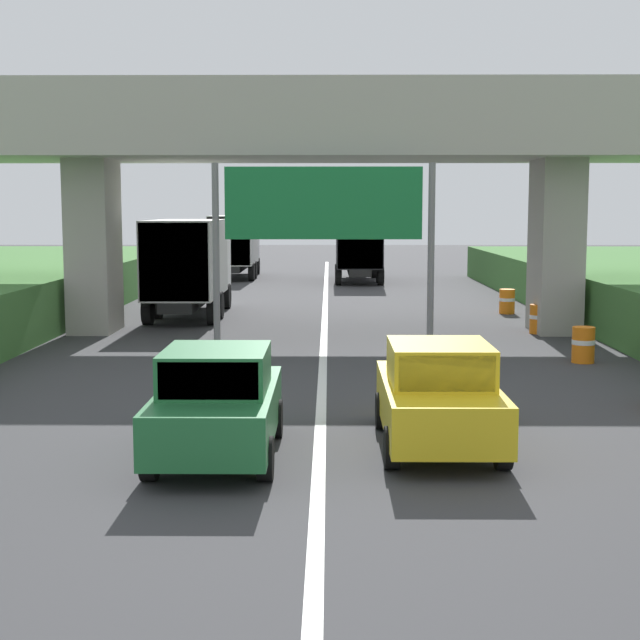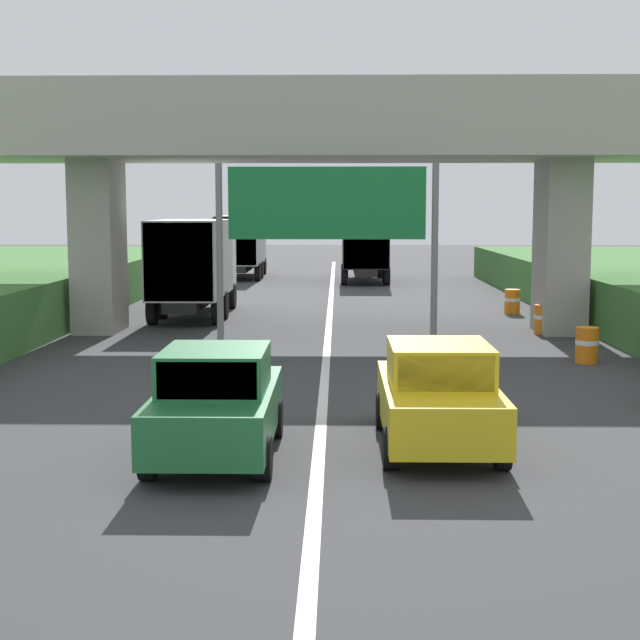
# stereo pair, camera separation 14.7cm
# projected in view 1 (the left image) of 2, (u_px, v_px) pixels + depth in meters

# --- Properties ---
(lane_centre_stripe) EXTENTS (0.20, 88.52, 0.01)m
(lane_centre_stripe) POSITION_uv_depth(u_px,v_px,m) (323.00, 363.00, 23.21)
(lane_centre_stripe) COLOR white
(lane_centre_stripe) RESTS_ON ground
(overpass_bridge) EXTENTS (40.00, 4.80, 7.52)m
(overpass_bridge) POSITION_uv_depth(u_px,v_px,m) (324.00, 149.00, 28.56)
(overpass_bridge) COLOR #ADA89E
(overpass_bridge) RESTS_ON ground
(overhead_highway_sign) EXTENTS (5.88, 0.18, 5.02)m
(overhead_highway_sign) POSITION_uv_depth(u_px,v_px,m) (323.00, 214.00, 24.63)
(overhead_highway_sign) COLOR slate
(overhead_highway_sign) RESTS_ON ground
(truck_black) EXTENTS (2.44, 7.30, 3.44)m
(truck_black) POSITION_uv_depth(u_px,v_px,m) (358.00, 245.00, 48.94)
(truck_black) COLOR black
(truck_black) RESTS_ON ground
(truck_silver) EXTENTS (2.44, 7.30, 3.44)m
(truck_silver) POSITION_uv_depth(u_px,v_px,m) (235.00, 243.00, 51.67)
(truck_silver) COLOR black
(truck_silver) RESTS_ON ground
(truck_white) EXTENTS (2.44, 7.30, 3.44)m
(truck_white) POSITION_uv_depth(u_px,v_px,m) (190.00, 263.00, 32.94)
(truck_white) COLOR black
(truck_white) RESTS_ON ground
(car_yellow) EXTENTS (1.86, 4.10, 1.72)m
(car_yellow) POSITION_uv_depth(u_px,v_px,m) (438.00, 396.00, 14.95)
(car_yellow) COLOR gold
(car_yellow) RESTS_ON ground
(car_green) EXTENTS (1.86, 4.10, 1.72)m
(car_green) POSITION_uv_depth(u_px,v_px,m) (217.00, 403.00, 14.36)
(car_green) COLOR #236B38
(car_green) RESTS_ON ground
(construction_barrel_3) EXTENTS (0.57, 0.57, 0.90)m
(construction_barrel_3) POSITION_uv_depth(u_px,v_px,m) (583.00, 344.00, 23.32)
(construction_barrel_3) COLOR orange
(construction_barrel_3) RESTS_ON ground
(construction_barrel_4) EXTENTS (0.57, 0.57, 0.90)m
(construction_barrel_4) POSITION_uv_depth(u_px,v_px,m) (539.00, 319.00, 28.75)
(construction_barrel_4) COLOR orange
(construction_barrel_4) RESTS_ON ground
(construction_barrel_5) EXTENTS (0.57, 0.57, 0.90)m
(construction_barrel_5) POSITION_uv_depth(u_px,v_px,m) (507.00, 301.00, 34.18)
(construction_barrel_5) COLOR orange
(construction_barrel_5) RESTS_ON ground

